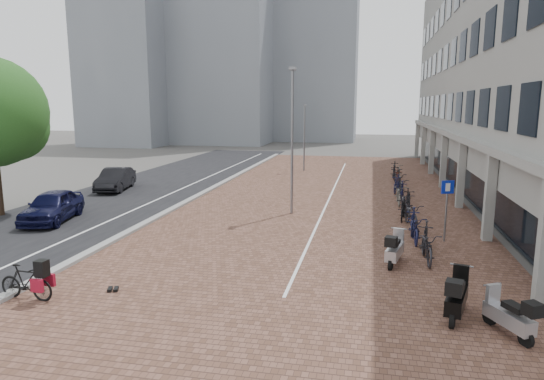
{
  "coord_description": "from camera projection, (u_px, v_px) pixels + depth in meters",
  "views": [
    {
      "loc": [
        4.34,
        -14.82,
        5.14
      ],
      "look_at": [
        0.0,
        6.0,
        1.3
      ],
      "focal_mm": 31.34,
      "sensor_mm": 36.0,
      "label": 1
    }
  ],
  "objects": [
    {
      "name": "scooter_back",
      "position": [
        509.0,
        314.0,
        10.6
      ],
      "size": [
        1.14,
        1.58,
        1.06
      ],
      "primitive_type": null,
      "rotation": [
        0.0,
        0.0,
        0.48
      ],
      "color": "#AEADB3",
      "rests_on": "ground"
    },
    {
      "name": "bg_towers",
      "position": [
        233.0,
        38.0,
        63.61
      ],
      "size": [
        33.0,
        23.0,
        32.0
      ],
      "color": "gray",
      "rests_on": "ground"
    },
    {
      "name": "hero_bike",
      "position": [
        26.0,
        282.0,
        12.58
      ],
      "size": [
        1.65,
        0.57,
        1.15
      ],
      "rotation": [
        0.0,
        0.0,
        1.5
      ],
      "color": "black",
      "rests_on": "ground"
    },
    {
      "name": "street_asphalt",
      "position": [
        150.0,
        188.0,
        29.43
      ],
      "size": [
        8.0,
        50.0,
        0.03
      ],
      "primitive_type": "cube",
      "color": "black",
      "rests_on": "ground"
    },
    {
      "name": "lane_line",
      "position": [
        180.0,
        189.0,
        29.02
      ],
      "size": [
        0.12,
        44.0,
        0.0
      ],
      "primitive_type": "cube",
      "color": "white",
      "rests_on": "street_asphalt"
    },
    {
      "name": "parking_sign",
      "position": [
        447.0,
        201.0,
        17.7
      ],
      "size": [
        0.47,
        0.22,
        2.37
      ],
      "rotation": [
        0.0,
        0.0,
        0.38
      ],
      "color": "slate",
      "rests_on": "ground"
    },
    {
      "name": "plaza_brick",
      "position": [
        327.0,
        195.0,
        27.22
      ],
      "size": [
        14.5,
        42.0,
        0.04
      ],
      "primitive_type": "cube",
      "color": "brown",
      "rests_on": "ground"
    },
    {
      "name": "scooter_mid",
      "position": [
        457.0,
        295.0,
        11.47
      ],
      "size": [
        1.01,
        1.83,
        1.2
      ],
      "primitive_type": null,
      "rotation": [
        0.0,
        0.0,
        -0.28
      ],
      "color": "black",
      "rests_on": "ground"
    },
    {
      "name": "lamp_near",
      "position": [
        292.0,
        143.0,
        22.03
      ],
      "size": [
        0.12,
        0.12,
        6.75
      ],
      "primitive_type": "cylinder",
      "color": "slate",
      "rests_on": "ground"
    },
    {
      "name": "parking_line",
      "position": [
        331.0,
        195.0,
        27.18
      ],
      "size": [
        0.1,
        30.0,
        0.0
      ],
      "primitive_type": "cube",
      "color": "white",
      "rests_on": "plaza_brick"
    },
    {
      "name": "shoes",
      "position": [
        113.0,
        290.0,
        13.2
      ],
      "size": [
        0.49,
        0.45,
        0.1
      ],
      "primitive_type": null,
      "rotation": [
        0.0,
        0.0,
        0.38
      ],
      "color": "black",
      "rests_on": "ground"
    },
    {
      "name": "car_dark",
      "position": [
        115.0,
        179.0,
        28.79
      ],
      "size": [
        2.25,
        4.26,
        1.34
      ],
      "primitive_type": "imported",
      "rotation": [
        0.0,
        0.0,
        0.22
      ],
      "color": "black",
      "rests_on": "ground"
    },
    {
      "name": "car_navy",
      "position": [
        52.0,
        206.0,
        21.08
      ],
      "size": [
        2.49,
        4.33,
        1.39
      ],
      "primitive_type": "imported",
      "rotation": [
        0.0,
        0.0,
        0.22
      ],
      "color": "black",
      "rests_on": "ground"
    },
    {
      "name": "lamp_far",
      "position": [
        304.0,
        138.0,
        36.69
      ],
      "size": [
        0.12,
        0.12,
        5.12
      ],
      "primitive_type": "cylinder",
      "color": "slate",
      "rests_on": "ground"
    },
    {
      "name": "curb",
      "position": [
        210.0,
        190.0,
        28.64
      ],
      "size": [
        0.35,
        42.0,
        0.14
      ],
      "primitive_type": "cube",
      "color": "gray",
      "rests_on": "ground"
    },
    {
      "name": "ground",
      "position": [
        236.0,
        258.0,
        16.06
      ],
      "size": [
        140.0,
        140.0,
        0.0
      ],
      "primitive_type": "plane",
      "color": "#474442",
      "rests_on": "ground"
    },
    {
      "name": "office_building",
      "position": [
        527.0,
        46.0,
        27.38
      ],
      "size": [
        8.4,
        40.0,
        15.0
      ],
      "color": "gray",
      "rests_on": "ground"
    },
    {
      "name": "scooter_front",
      "position": [
        395.0,
        248.0,
        15.31
      ],
      "size": [
        0.88,
        1.71,
        1.13
      ],
      "primitive_type": null,
      "rotation": [
        0.0,
        0.0,
        -0.24
      ],
      "color": "#B7B6BB",
      "rests_on": "ground"
    },
    {
      "name": "bike_row",
      "position": [
        403.0,
        193.0,
        25.01
      ],
      "size": [
        1.32,
        21.43,
        1.05
      ],
      "color": "black",
      "rests_on": "ground"
    }
  ]
}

